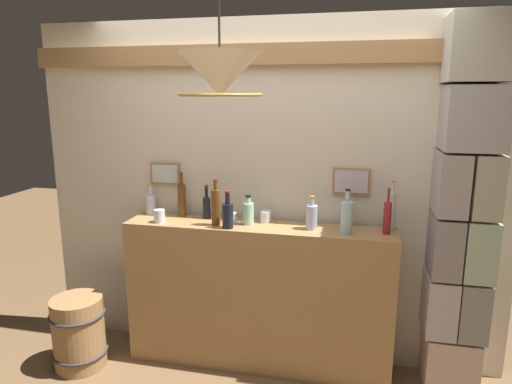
% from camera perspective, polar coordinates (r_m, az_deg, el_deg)
% --- Properties ---
extents(panelled_rear_partition, '(3.44, 0.15, 2.48)m').
position_cam_1_polar(panelled_rear_partition, '(3.31, 1.11, 0.82)').
color(panelled_rear_partition, beige).
rests_on(panelled_rear_partition, ground).
extents(stone_pillar, '(0.38, 0.40, 2.41)m').
position_cam_1_polar(stone_pillar, '(3.16, 24.62, -2.29)').
color(stone_pillar, '#C6AC9A').
rests_on(stone_pillar, ground).
extents(bar_shelf_unit, '(1.89, 0.32, 1.07)m').
position_cam_1_polar(bar_shelf_unit, '(3.33, 0.20, -13.08)').
color(bar_shelf_unit, '#9E7547').
rests_on(bar_shelf_unit, ground).
extents(liquor_bottle_rum, '(0.06, 0.06, 0.26)m').
position_cam_1_polar(liquor_bottle_rum, '(3.16, 11.47, -2.60)').
color(liquor_bottle_rum, silver).
rests_on(liquor_bottle_rum, bar_shelf_unit).
extents(liquor_bottle_vermouth, '(0.07, 0.07, 0.23)m').
position_cam_1_polar(liquor_bottle_vermouth, '(3.50, -13.14, -1.42)').
color(liquor_bottle_vermouth, silver).
rests_on(liquor_bottle_vermouth, bar_shelf_unit).
extents(liquor_bottle_port, '(0.08, 0.08, 0.23)m').
position_cam_1_polar(liquor_bottle_port, '(3.06, 7.03, -3.10)').
color(liquor_bottle_port, '#AEBDE1').
rests_on(liquor_bottle_port, bar_shelf_unit).
extents(liquor_bottle_vodka, '(0.08, 0.08, 0.26)m').
position_cam_1_polar(liquor_bottle_vodka, '(3.07, -3.58, -2.83)').
color(liquor_bottle_vodka, black).
rests_on(liquor_bottle_vodka, bar_shelf_unit).
extents(liquor_bottle_tequila, '(0.07, 0.07, 0.30)m').
position_cam_1_polar(liquor_bottle_tequila, '(3.00, 11.36, -3.07)').
color(liquor_bottle_tequila, '#A2D0CC').
rests_on(liquor_bottle_tequila, bar_shelf_unit).
extents(liquor_bottle_bourbon, '(0.05, 0.05, 0.31)m').
position_cam_1_polar(liquor_bottle_bourbon, '(3.05, 16.22, -3.06)').
color(liquor_bottle_bourbon, maroon).
rests_on(liquor_bottle_bourbon, bar_shelf_unit).
extents(liquor_bottle_whiskey, '(0.06, 0.06, 0.33)m').
position_cam_1_polar(liquor_bottle_whiskey, '(3.39, -9.32, -0.87)').
color(liquor_bottle_whiskey, '#5B3713').
rests_on(liquor_bottle_whiskey, bar_shelf_unit).
extents(liquor_bottle_mezcal, '(0.08, 0.08, 0.21)m').
position_cam_1_polar(liquor_bottle_mezcal, '(3.15, -0.98, -2.62)').
color(liquor_bottle_mezcal, '#A1DAC3').
rests_on(liquor_bottle_mezcal, bar_shelf_unit).
extents(liquor_bottle_gin, '(0.06, 0.06, 0.25)m').
position_cam_1_polar(liquor_bottle_gin, '(3.32, -6.24, -1.82)').
color(liquor_bottle_gin, black).
rests_on(liquor_bottle_gin, bar_shelf_unit).
extents(liquor_bottle_sherry, '(0.05, 0.05, 0.33)m').
position_cam_1_polar(liquor_bottle_sherry, '(3.15, 16.75, -2.18)').
color(liquor_bottle_sherry, silver).
rests_on(liquor_bottle_sherry, bar_shelf_unit).
extents(liquor_bottle_rye, '(0.06, 0.06, 0.33)m').
position_cam_1_polar(liquor_bottle_rye, '(3.13, -5.08, -1.84)').
color(liquor_bottle_rye, brown).
rests_on(liquor_bottle_rye, bar_shelf_unit).
extents(glass_tumbler_rocks, '(0.08, 0.08, 0.08)m').
position_cam_1_polar(glass_tumbler_rocks, '(3.21, 1.21, -3.14)').
color(glass_tumbler_rocks, silver).
rests_on(glass_tumbler_rocks, bar_shelf_unit).
extents(glass_tumbler_highball, '(0.08, 0.08, 0.09)m').
position_cam_1_polar(glass_tumbler_highball, '(3.28, -12.07, -2.98)').
color(glass_tumbler_highball, silver).
rests_on(glass_tumbler_highball, bar_shelf_unit).
extents(glass_tumbler_shot, '(0.06, 0.06, 0.08)m').
position_cam_1_polar(glass_tumbler_shot, '(3.20, -3.01, -3.28)').
color(glass_tumbler_shot, silver).
rests_on(glass_tumbler_shot, bar_shelf_unit).
extents(pendant_lamp, '(0.42, 0.42, 0.52)m').
position_cam_1_polar(pendant_lamp, '(2.31, -4.57, 14.47)').
color(pendant_lamp, '#EFE5C6').
extents(wooden_barrel, '(0.39, 0.39, 0.53)m').
position_cam_1_polar(wooden_barrel, '(3.67, -21.45, -16.16)').
color(wooden_barrel, '#9E7547').
rests_on(wooden_barrel, ground).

